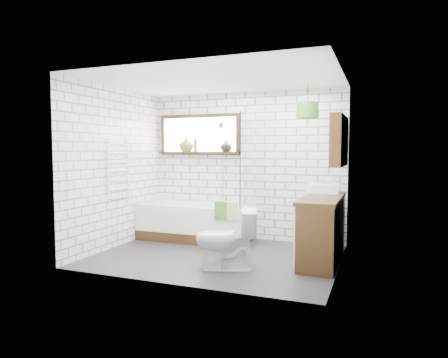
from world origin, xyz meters
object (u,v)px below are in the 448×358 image
at_px(basin, 324,188).
at_px(toilet, 226,239).
at_px(pendant, 308,110).
at_px(bathtub, 196,222).
at_px(vanity, 323,229).

relative_size(basin, toilet, 0.59).
distance_m(toilet, pendant, 2.22).
bearing_deg(bathtub, pendant, -6.99).
xyz_separation_m(bathtub, basin, (2.14, -0.06, 0.65)).
bearing_deg(bathtub, basin, -1.57).
height_order(bathtub, pendant, pendant).
bearing_deg(basin, toilet, -127.60).
relative_size(vanity, toilet, 1.97).
relative_size(bathtub, toilet, 2.39).
height_order(vanity, basin, basin).
height_order(bathtub, vanity, vanity).
bearing_deg(toilet, bathtub, -161.71).
xyz_separation_m(bathtub, vanity, (2.20, -0.56, 0.14)).
distance_m(bathtub, pendant, 2.63).
height_order(vanity, pendant, pendant).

